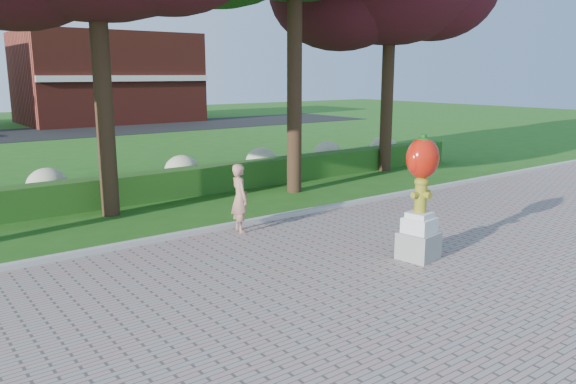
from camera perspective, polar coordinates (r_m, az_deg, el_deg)
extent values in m
plane|color=#205515|center=(10.88, 3.67, -7.01)|extent=(100.00, 100.00, 0.00)
cube|color=gray|center=(8.47, 22.03, -13.45)|extent=(40.00, 14.00, 0.04)
cube|color=#ADADA5|center=(13.18, -4.84, -3.30)|extent=(40.00, 0.18, 0.15)
cube|color=#194814|center=(16.55, -12.25, 0.77)|extent=(24.00, 0.70, 0.80)
ellipsoid|color=#BCBB8F|center=(16.50, -23.24, 0.57)|extent=(1.10, 1.10, 0.99)
ellipsoid|color=#BCBB8F|center=(17.83, -10.71, 2.12)|extent=(1.10, 1.10, 0.99)
ellipsoid|color=#BCBB8F|center=(19.32, -2.71, 3.07)|extent=(1.10, 1.10, 0.99)
ellipsoid|color=#BCBB8F|center=(21.13, 4.05, 3.82)|extent=(1.10, 1.10, 0.99)
ellipsoid|color=#BCBB8F|center=(23.19, 9.68, 4.40)|extent=(1.10, 1.10, 0.99)
cube|color=black|center=(36.59, -26.25, 5.21)|extent=(50.00, 8.00, 0.02)
cube|color=maroon|center=(44.31, -17.82, 10.97)|extent=(12.00, 8.00, 6.40)
cylinder|color=black|center=(14.59, -18.27, 9.59)|extent=(0.44, 0.44, 6.16)
cylinder|color=black|center=(16.77, 0.66, 12.33)|extent=(0.44, 0.44, 7.28)
cylinder|color=black|center=(20.89, 10.05, 10.15)|extent=(0.44, 0.44, 5.88)
cube|color=gray|center=(11.08, 13.10, -5.32)|extent=(0.75, 0.75, 0.52)
cube|color=silver|center=(10.96, 13.20, -3.29)|extent=(0.60, 0.60, 0.29)
cube|color=silver|center=(10.91, 13.25, -2.28)|extent=(0.48, 0.48, 0.10)
cylinder|color=olive|center=(10.84, 13.34, -0.51)|extent=(0.23, 0.23, 0.59)
ellipsoid|color=olive|center=(10.78, 13.41, 1.01)|extent=(0.27, 0.27, 0.19)
cylinder|color=olive|center=(10.70, 12.78, -0.30)|extent=(0.13, 0.11, 0.11)
cylinder|color=olive|center=(10.95, 13.91, -0.08)|extent=(0.13, 0.11, 0.11)
cylinder|color=olive|center=(10.73, 13.99, -0.33)|extent=(0.13, 0.13, 0.13)
cylinder|color=olive|center=(10.76, 13.43, 1.45)|extent=(0.08, 0.08, 0.05)
ellipsoid|color=#BA1809|center=(10.71, 13.53, 3.37)|extent=(0.66, 0.59, 0.76)
ellipsoid|color=#BA1809|center=(10.57, 12.87, 3.18)|extent=(0.32, 0.32, 0.48)
ellipsoid|color=#BA1809|center=(10.85, 14.16, 3.34)|extent=(0.32, 0.32, 0.48)
cylinder|color=#125112|center=(10.66, 13.62, 5.37)|extent=(0.10, 0.10, 0.13)
ellipsoid|color=#125112|center=(10.66, 13.62, 5.20)|extent=(0.25, 0.25, 0.08)
imported|color=tan|center=(12.54, -4.92, -0.61)|extent=(0.47, 0.62, 1.55)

